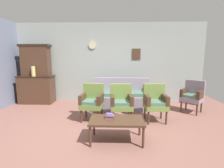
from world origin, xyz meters
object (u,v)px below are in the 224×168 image
Objects in this scene: floral_couch at (122,97)px; coffee_table at (117,122)px; wingback_chair_by_fireplace at (193,95)px; floor_vase_by_wall at (197,95)px; book_stack_on_table at (110,116)px; armchair_row_middle at (92,100)px; armchair_near_couch_end at (155,101)px; side_cabinet at (37,89)px; vase_on_cabinet at (33,71)px; armchair_by_doorway at (121,101)px.

coffee_table is (-0.14, -2.07, 0.05)m from floral_couch.
floor_vase_by_wall is (0.46, 0.71, -0.18)m from wingback_chair_by_fireplace.
floral_couch is 10.98× the size of book_stack_on_table.
armchair_row_middle is 1.54m from armchair_near_couch_end.
side_cabinet reaches higher than armchair_row_middle.
armchair_row_middle is 1.00× the size of armchair_near_couch_end.
side_cabinet is 4.93m from wingback_chair_by_fireplace.
side_cabinet is 1.28× the size of wingback_chair_by_fireplace.
vase_on_cabinet is at bearing -179.17° from floor_vase_by_wall.
floor_vase_by_wall reaches higher than book_stack_on_table.
side_cabinet is 3.96m from armchair_near_couch_end.
coffee_table is (-0.93, -1.03, -0.12)m from armchair_near_couch_end.
floral_couch and armchair_by_doorway have the same top height.
armchair_near_couch_end is at bearing 43.36° from book_stack_on_table.
side_cabinet is at bearing 95.53° from vase_on_cabinet.
armchair_by_doorway reaches higher than floor_vase_by_wall.
floor_vase_by_wall is at bearing 43.51° from coffee_table.
vase_on_cabinet reaches higher than armchair_by_doorway.
armchair_by_doorway reaches higher than coffee_table.
armchair_row_middle is at bearing -126.65° from floral_couch.
vase_on_cabinet is 0.36× the size of armchair_near_couch_end.
armchair_by_doorway is 0.82m from armchair_near_couch_end.
floral_couch is at bearing -9.90° from side_cabinet.
wingback_chair_by_fireplace is (2.00, -0.31, 0.17)m from floral_couch.
armchair_by_doorway is 0.99m from book_stack_on_table.
coffee_table is (0.61, -1.06, -0.12)m from armchair_row_middle.
side_cabinet is 1.28× the size of armchair_near_couch_end.
side_cabinet reaches higher than coffee_table.
armchair_by_doorway is 0.90× the size of coffee_table.
floral_couch is at bearing 86.13° from coffee_table.
vase_on_cabinet is at bearing 159.54° from armchair_near_couch_end.
armchair_row_middle is at bearing 176.02° from armchair_by_doorway.
floral_couch is at bearing 82.65° from book_stack_on_table.
floor_vase_by_wall is (2.60, 2.47, -0.06)m from coffee_table.
wingback_chair_by_fireplace is 1.43× the size of floor_vase_by_wall.
book_stack_on_table is at bearing -97.35° from floral_couch.
coffee_table is at bearing -59.94° from armchair_row_middle.
coffee_table is at bearing -19.98° from book_stack_on_table.
armchair_row_middle is at bearing -156.28° from floor_vase_by_wall.
vase_on_cabinet is 3.93m from armchair_near_couch_end.
floral_couch is 2.07m from coffee_table.
floral_couch is (2.87, -0.50, -0.14)m from side_cabinet.
book_stack_on_table is (-1.05, -0.99, -0.03)m from armchair_near_couch_end.
armchair_row_middle is at bearing -165.79° from wingback_chair_by_fireplace.
wingback_chair_by_fireplace is (4.86, -0.81, 0.03)m from side_cabinet.
armchair_by_doorway and wingback_chair_by_fireplace have the same top height.
armchair_by_doorway is 1.00× the size of armchair_near_couch_end.
vase_on_cabinet is 0.33× the size of coffee_table.
armchair_near_couch_end is 1.39m from coffee_table.
floor_vase_by_wall is (5.33, -0.10, -0.15)m from side_cabinet.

